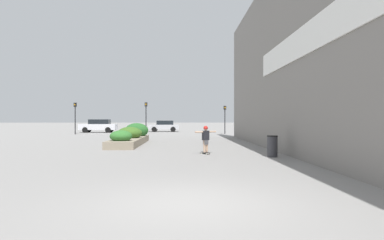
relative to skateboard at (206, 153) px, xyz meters
The scene contains 11 objects.
ground_plane 9.54m from the skateboard, 95.70° to the right, with size 300.00×300.00×0.00m, color gray.
building_wall_right 6.25m from the skateboard, ahead, with size 0.67×31.00×9.73m.
planter_box 8.09m from the skateboard, 124.48° to the left, with size 1.79×8.39×1.38m.
skateboard is the anchor object (origin of this frame).
skateboarder 0.79m from the skateboard, ahead, with size 1.07×0.64×1.26m.
trash_bin 3.17m from the skateboard, 23.88° to the right, with size 0.48×0.48×0.95m.
car_leftmost 28.86m from the skateboard, 113.62° to the left, with size 4.49×1.85×1.63m.
car_center_left 29.05m from the skateboard, 96.98° to the left, with size 3.94×1.92×1.47m.
traffic_light_left 22.53m from the skateboard, 103.38° to the left, with size 0.28×0.30×3.53m.
traffic_light_right 22.66m from the skateboard, 80.60° to the left, with size 0.28×0.30×3.18m.
traffic_light_far_left 25.09m from the skateboard, 121.03° to the left, with size 0.28×0.30×3.47m.
Camera 1 is at (-0.15, -6.83, 1.68)m, focal length 32.00 mm.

